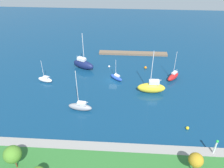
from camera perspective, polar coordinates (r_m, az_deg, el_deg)
The scene contains 15 objects.
water at distance 71.51m, azimuth 0.23°, elevation 1.02°, with size 160.00×160.00×0.00m, color navy.
pier_dock at distance 87.51m, azimuth 5.32°, elevation 7.73°, with size 25.92×2.45×0.79m, color brown.
breakwater at distance 50.17m, azimuth -1.80°, elevation -16.03°, with size 65.68×2.83×1.01m, color gray.
harbor_beacon at distance 51.62m, azimuth 24.72°, elevation -13.98°, with size 0.56×0.56×3.73m.
park_tree_center at distance 46.05m, azimuth 20.42°, elevation -17.57°, with size 2.73×2.73×4.75m.
park_tree_east at distance 47.43m, azimuth -23.82°, elevation -15.94°, with size 3.35×3.35×5.45m.
sailboat_gray_near_pier at distance 59.80m, azimuth -8.02°, elevation -5.65°, with size 6.48×2.67×11.89m.
sailboat_navy_inner_mooring at distance 77.64m, azimuth -7.24°, elevation 5.01°, with size 8.25×5.69×12.76m.
sailboat_red_off_beacon at distance 73.75m, azimuth 15.20°, elevation 1.87°, with size 4.85×5.21×9.85m.
sailboat_yellow_outer_mooring at distance 66.14m, azimuth 9.92°, elevation -0.84°, with size 7.97×2.61×13.22m.
sailboat_white_far_south at distance 73.22m, azimuth -16.51°, elevation 1.12°, with size 4.99×2.77×7.44m.
sailboat_blue_along_channel at distance 71.34m, azimuth 1.09°, elevation 1.68°, with size 4.52×4.11×6.94m.
mooring_buoy_orange at distance 78.23m, azimuth 8.46°, elevation 4.14°, with size 0.90×0.90×0.90m, color orange.
mooring_buoy_yellow at distance 57.32m, azimuth 18.51°, elevation -10.50°, with size 0.79×0.79×0.79m, color yellow.
mooring_buoy_white at distance 78.22m, azimuth -0.74°, elevation 4.45°, with size 0.71×0.71×0.71m, color white.
Camera 1 is at (-3.60, 59.86, 38.97)m, focal length 36.21 mm.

